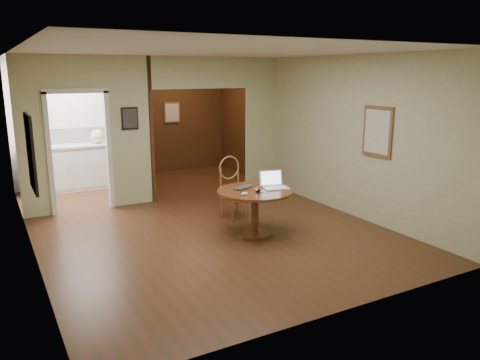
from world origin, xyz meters
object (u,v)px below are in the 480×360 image
open_laptop (274,183)px  closed_laptop (246,188)px  dining_table (255,202)px  chair (233,184)px

open_laptop → closed_laptop: open_laptop is taller
open_laptop → closed_laptop: 0.42m
dining_table → closed_laptop: bearing=116.5°
chair → open_laptop: size_ratio=2.58×
dining_table → open_laptop: size_ratio=2.80×
dining_table → open_laptop: (0.32, -0.01, 0.25)m
open_laptop → closed_laptop: (-0.39, 0.14, -0.05)m
dining_table → closed_laptop: (-0.07, 0.14, 0.20)m
chair → open_laptop: chair is taller
chair → closed_laptop: bearing=-110.5°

